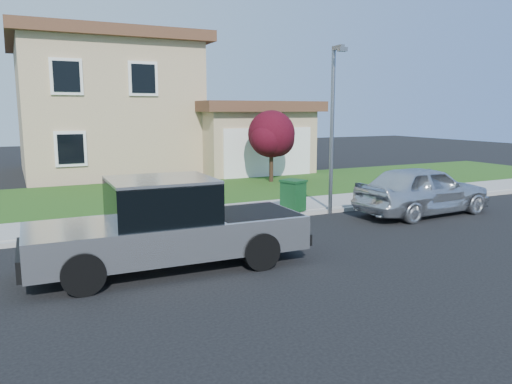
% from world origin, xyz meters
% --- Properties ---
extents(ground, '(80.00, 80.00, 0.00)m').
position_xyz_m(ground, '(0.00, 0.00, 0.00)').
color(ground, black).
rests_on(ground, ground).
extents(curb, '(40.00, 0.20, 0.12)m').
position_xyz_m(curb, '(1.00, 2.90, 0.06)').
color(curb, gray).
rests_on(curb, ground).
extents(sidewalk, '(40.00, 2.00, 0.15)m').
position_xyz_m(sidewalk, '(1.00, 4.00, 0.07)').
color(sidewalk, gray).
rests_on(sidewalk, ground).
extents(lawn, '(40.00, 7.00, 0.10)m').
position_xyz_m(lawn, '(1.00, 8.50, 0.05)').
color(lawn, '#204413').
rests_on(lawn, ground).
extents(house, '(14.00, 11.30, 6.85)m').
position_xyz_m(house, '(1.31, 16.38, 3.17)').
color(house, tan).
rests_on(house, ground).
extents(pickup_truck, '(5.76, 2.28, 1.87)m').
position_xyz_m(pickup_truck, '(-1.69, -0.30, 0.87)').
color(pickup_truck, black).
rests_on(pickup_truck, ground).
extents(woman, '(0.66, 0.56, 1.69)m').
position_xyz_m(woman, '(-0.43, 1.75, 0.80)').
color(woman, tan).
rests_on(woman, ground).
extents(sedan, '(4.64, 2.05, 1.55)m').
position_xyz_m(sedan, '(6.95, 1.42, 0.78)').
color(sedan, silver).
rests_on(sedan, ground).
extents(ornamental_tree, '(2.28, 2.05, 3.13)m').
position_xyz_m(ornamental_tree, '(5.80, 9.29, 2.10)').
color(ornamental_tree, black).
rests_on(ornamental_tree, lawn).
extents(trash_bin, '(0.78, 0.84, 0.96)m').
position_xyz_m(trash_bin, '(3.27, 3.10, 0.64)').
color(trash_bin, '#103D1A').
rests_on(trash_bin, sidewalk).
extents(street_lamp, '(0.27, 0.67, 5.10)m').
position_xyz_m(street_lamp, '(4.40, 2.69, 2.91)').
color(street_lamp, slate).
rests_on(street_lamp, ground).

